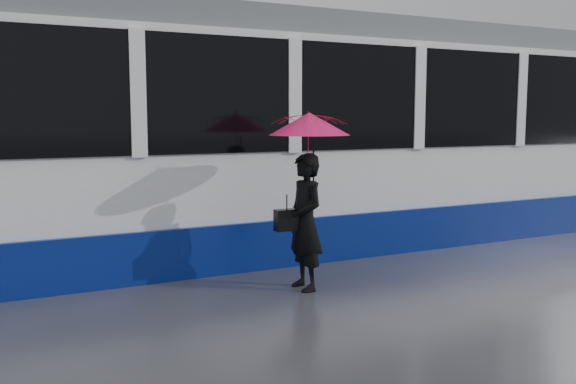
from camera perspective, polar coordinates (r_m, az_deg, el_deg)
ground at (r=7.12m, az=1.78°, el=-9.11°), size 90.00×90.00×0.00m
rails at (r=9.31m, az=-5.82°, el=-5.27°), size 34.00×1.51×0.02m
tram at (r=10.60m, az=9.41°, el=5.01°), size 26.00×2.56×3.35m
woman at (r=7.18m, az=1.53°, el=-2.68°), size 0.37×0.56×1.54m
umbrella at (r=7.11m, az=1.90°, el=4.66°), size 0.91×0.91×1.04m
handbag at (r=7.09m, az=-0.11°, el=-2.49°), size 0.28×0.12×0.42m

